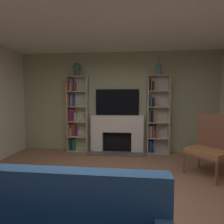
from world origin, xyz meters
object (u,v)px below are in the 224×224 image
(fireplace, at_px, (117,133))
(vase_with_flowers, at_px, (159,69))
(bookshelf_right, at_px, (155,116))
(armchair, at_px, (210,145))
(bookshelf_left, at_px, (76,115))
(coffee_table, at_px, (78,193))
(tv, at_px, (117,102))
(potted_plant, at_px, (77,69))

(fireplace, height_order, vase_with_flowers, vase_with_flowers)
(bookshelf_right, distance_m, armchair, 1.67)
(bookshelf_left, distance_m, coffee_table, 3.21)
(coffee_table, bearing_deg, bookshelf_right, 66.89)
(bookshelf_right, xyz_separation_m, coffee_table, (-1.28, -3.00, -0.62))
(fireplace, height_order, bookshelf_left, bookshelf_left)
(tv, xyz_separation_m, bookshelf_left, (-1.17, -0.06, -0.35))
(coffee_table, bearing_deg, tv, 85.30)
(bookshelf_right, bearing_deg, bookshelf_left, 179.83)
(potted_plant, xyz_separation_m, vase_with_flowers, (2.19, 0.00, -0.03))
(bookshelf_right, xyz_separation_m, potted_plant, (-2.13, -0.05, 1.28))
(armchair, bearing_deg, vase_with_flowers, 120.79)
(armchair, bearing_deg, potted_plant, 156.16)
(potted_plant, distance_m, vase_with_flowers, 2.19)
(bookshelf_right, height_order, vase_with_flowers, vase_with_flowers)
(bookshelf_left, xyz_separation_m, armchair, (3.05, -1.37, -0.46))
(tv, bearing_deg, armchair, -37.36)
(tv, height_order, vase_with_flowers, vase_with_flowers)
(bookshelf_left, xyz_separation_m, coffee_table, (0.91, -3.01, -0.64))
(tv, distance_m, bookshelf_right, 1.09)
(tv, distance_m, armchair, 2.50)
(fireplace, distance_m, tv, 0.84)
(fireplace, xyz_separation_m, potted_plant, (-1.10, -0.03, 1.75))
(fireplace, bearing_deg, bookshelf_right, 1.12)
(fireplace, xyz_separation_m, tv, (0.00, 0.09, 0.83))
(fireplace, height_order, potted_plant, potted_plant)
(potted_plant, bearing_deg, coffee_table, -74.05)
(potted_plant, relative_size, vase_with_flowers, 0.74)
(armchair, xyz_separation_m, coffee_table, (-2.13, -1.64, -0.18))
(tv, bearing_deg, bookshelf_left, -176.81)
(fireplace, relative_size, armchair, 1.30)
(tv, distance_m, bookshelf_left, 1.22)
(potted_plant, bearing_deg, bookshelf_right, 1.31)
(fireplace, distance_m, bookshelf_right, 1.13)
(bookshelf_left, distance_m, potted_plant, 1.26)
(tv, xyz_separation_m, bookshelf_right, (1.03, -0.07, -0.37))
(fireplace, height_order, coffee_table, fireplace)
(bookshelf_right, distance_m, coffee_table, 3.32)
(bookshelf_right, height_order, armchair, bookshelf_right)
(vase_with_flowers, bearing_deg, armchair, -59.21)
(tv, height_order, bookshelf_right, bookshelf_right)
(tv, distance_m, vase_with_flowers, 1.42)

